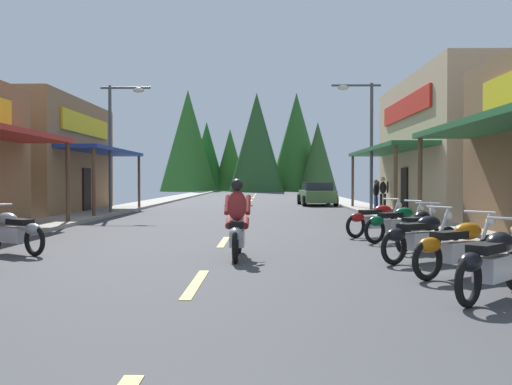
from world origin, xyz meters
The scene contains 19 objects.
ground centered at (0.00, 30.66, -0.05)m, with size 10.76×91.31×0.10m, color #424244.
sidewalk_left centered at (-6.38, 30.66, 0.06)m, with size 2.01×91.31×0.12m, color gray.
sidewalk_right centered at (6.38, 30.66, 0.06)m, with size 2.01×91.31×0.12m, color #9E9991.
centerline_dashes centered at (0.00, 33.40, 0.01)m, with size 0.16×66.01×0.01m.
storefront_right_far centered at (11.28, 24.95, 3.07)m, with size 9.66×11.88×6.14m.
streetlamp_left centered at (-5.42, 23.99, 3.76)m, with size 2.19×0.30×5.68m.
streetlamp_right centered at (5.43, 24.56, 3.85)m, with size 2.19×0.30×5.86m.
motorcycle_parked_right_0 centered at (3.99, 6.22, 0.49)m, with size 1.55×1.62×1.04m.
motorcycle_parked_right_1 centered at (4.12, 7.94, 0.49)m, with size 1.84×1.26×1.04m.
motorcycle_parked_right_2 centered at (3.97, 9.61, 0.49)m, with size 1.82×1.30×1.04m.
motorcycle_parked_right_3 centered at (4.39, 11.41, 0.49)m, with size 1.42×1.73×1.04m.
motorcycle_parked_right_4 centered at (4.31, 13.05, 0.49)m, with size 1.90×1.17×1.04m.
motorcycle_parked_right_5 centered at (4.06, 14.41, 0.49)m, with size 1.89×1.17×1.04m.
motorcycle_parked_left_3 centered at (-4.23, 10.68, 0.49)m, with size 1.84×1.27×1.04m.
rider_cruising_lead centered at (0.48, 10.06, 0.66)m, with size 0.60×2.14×1.57m.
pedestrian_browsing centered at (6.14, 25.36, 0.89)m, with size 0.38×0.54×1.55m.
pedestrian_strolling centered at (7.00, 27.99, 0.98)m, with size 0.57×0.29×1.70m.
parked_car_curbside centered at (4.18, 33.78, 0.69)m, with size 2.22×4.38×1.40m.
treeline_backdrop centered at (-1.87, 76.59, 6.04)m, with size 23.58×11.96×13.54m.
Camera 1 is at (1.03, -1.30, 1.55)m, focal length 40.57 mm.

